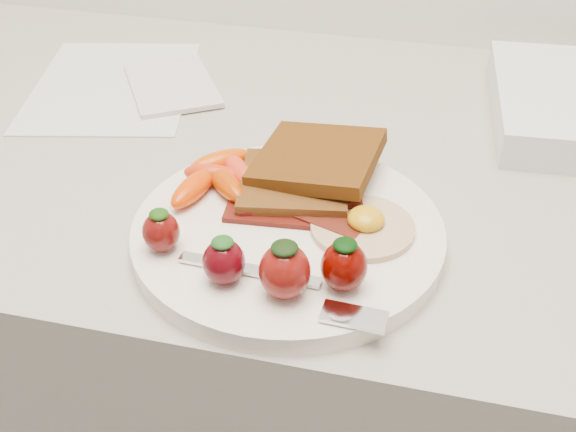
# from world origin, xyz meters

# --- Properties ---
(counter) EXTENTS (2.00, 0.60, 0.90)m
(counter) POSITION_xyz_m (0.00, 1.70, 0.45)
(counter) COLOR gray
(counter) RESTS_ON ground
(plate) EXTENTS (0.27, 0.27, 0.02)m
(plate) POSITION_xyz_m (0.03, 1.54, 0.91)
(plate) COLOR white
(plate) RESTS_ON counter
(toast_lower) EXTENTS (0.11, 0.11, 0.01)m
(toast_lower) POSITION_xyz_m (0.02, 1.59, 0.93)
(toast_lower) COLOR #431B08
(toast_lower) RESTS_ON plate
(toast_upper) EXTENTS (0.12, 0.12, 0.03)m
(toast_upper) POSITION_xyz_m (0.03, 1.62, 0.94)
(toast_upper) COLOR #311B0A
(toast_upper) RESTS_ON toast_lower
(fried_egg) EXTENTS (0.11, 0.11, 0.02)m
(fried_egg) POSITION_xyz_m (0.09, 1.55, 0.92)
(fried_egg) COLOR #F8E0B8
(fried_egg) RESTS_ON plate
(bacon_strips) EXTENTS (0.13, 0.07, 0.01)m
(bacon_strips) POSITION_xyz_m (0.03, 1.56, 0.92)
(bacon_strips) COLOR black
(bacon_strips) RESTS_ON plate
(baby_carrots) EXTENTS (0.08, 0.11, 0.02)m
(baby_carrots) POSITION_xyz_m (-0.05, 1.58, 0.93)
(baby_carrots) COLOR red
(baby_carrots) RESTS_ON plate
(strawberries) EXTENTS (0.19, 0.06, 0.05)m
(strawberries) POSITION_xyz_m (0.03, 1.47, 0.94)
(strawberries) COLOR #5A0A09
(strawberries) RESTS_ON plate
(fork) EXTENTS (0.17, 0.05, 0.00)m
(fork) POSITION_xyz_m (0.05, 1.46, 0.92)
(fork) COLOR silver
(fork) RESTS_ON plate
(paper_sheet) EXTENTS (0.24, 0.28, 0.00)m
(paper_sheet) POSITION_xyz_m (-0.25, 1.78, 0.90)
(paper_sheet) COLOR silver
(paper_sheet) RESTS_ON counter
(notepad) EXTENTS (0.15, 0.17, 0.01)m
(notepad) POSITION_xyz_m (-0.18, 1.79, 0.91)
(notepad) COLOR beige
(notepad) RESTS_ON paper_sheet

